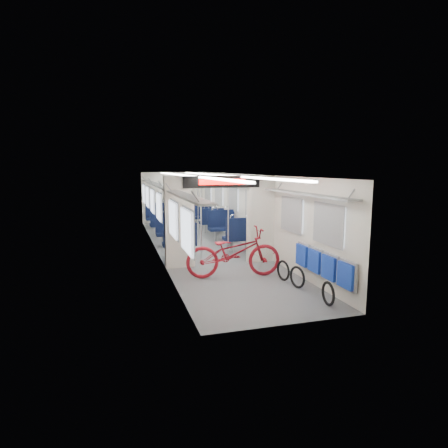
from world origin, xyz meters
name	(u,v)px	position (x,y,z in m)	size (l,w,h in m)	color
carriage	(205,201)	(0.00, -0.27, 1.50)	(12.00, 12.02, 2.31)	#515456
bicycle	(234,252)	(-0.04, -3.20, 0.58)	(0.76, 2.19, 1.15)	maroon
flip_bench	(323,264)	(1.35, -4.73, 0.58)	(0.12, 2.13, 0.55)	gray
bike_hoop_a	(328,295)	(1.06, -5.43, 0.20)	(0.45, 0.45, 0.05)	black
bike_hoop_b	(297,278)	(0.99, -4.36, 0.21)	(0.47, 0.47, 0.05)	black
bike_hoop_c	(283,272)	(0.93, -3.80, 0.21)	(0.46, 0.46, 0.05)	black
seat_bay_near_left	(175,233)	(-0.93, -0.18, 0.55)	(0.92, 2.13, 1.12)	black
seat_bay_near_right	(230,228)	(0.93, 0.21, 0.57)	(0.95, 2.28, 1.16)	black
seat_bay_far_left	(160,217)	(-0.94, 3.59, 0.57)	(0.95, 2.24, 1.15)	black
seat_bay_far_right	(207,217)	(0.94, 3.46, 0.53)	(0.89, 2.00, 1.08)	black
stanchion_near_left	(201,217)	(-0.35, -1.21, 1.15)	(0.04, 0.04, 2.30)	silver
stanchion_near_right	(228,217)	(0.37, -1.41, 1.15)	(0.04, 0.04, 2.30)	silver
stanchion_far_left	(181,206)	(-0.36, 1.99, 1.15)	(0.04, 0.04, 2.30)	silver
stanchion_far_right	(198,206)	(0.25, 1.92, 1.15)	(0.04, 0.04, 2.30)	silver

